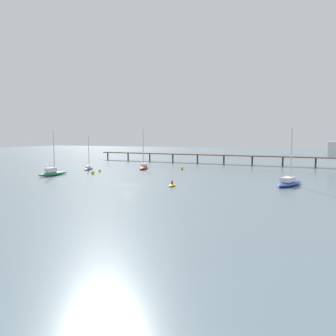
{
  "coord_description": "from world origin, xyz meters",
  "views": [
    {
      "loc": [
        33.07,
        -54.4,
        9.21
      ],
      "look_at": [
        0.0,
        18.6,
        1.5
      ],
      "focal_mm": 35.66,
      "sensor_mm": 36.0,
      "label": 1
    }
  ],
  "objects_px": {
    "pier": "(273,152)",
    "dinghy_yellow": "(172,185)",
    "mooring_buoy_near": "(100,171)",
    "sailboat_green": "(53,172)",
    "sailboat_gray": "(89,167)",
    "mooring_buoy_inner": "(182,168)",
    "sailboat_blue": "(289,182)",
    "mooring_buoy_outer": "(93,173)",
    "sailboat_red": "(144,166)"
  },
  "relations": [
    {
      "from": "sailboat_red",
      "to": "sailboat_green",
      "type": "bearing_deg",
      "value": -117.58
    },
    {
      "from": "sailboat_red",
      "to": "mooring_buoy_inner",
      "type": "relative_size",
      "value": 12.69
    },
    {
      "from": "sailboat_green",
      "to": "mooring_buoy_outer",
      "type": "height_order",
      "value": "sailboat_green"
    },
    {
      "from": "sailboat_red",
      "to": "mooring_buoy_outer",
      "type": "bearing_deg",
      "value": -106.93
    },
    {
      "from": "mooring_buoy_inner",
      "to": "mooring_buoy_near",
      "type": "bearing_deg",
      "value": -140.45
    },
    {
      "from": "sailboat_green",
      "to": "sailboat_gray",
      "type": "xyz_separation_m",
      "value": [
        -1.27,
        14.97,
        -0.15
      ]
    },
    {
      "from": "dinghy_yellow",
      "to": "mooring_buoy_inner",
      "type": "xyz_separation_m",
      "value": [
        -9.56,
        28.61,
        0.22
      ]
    },
    {
      "from": "mooring_buoy_near",
      "to": "mooring_buoy_outer",
      "type": "relative_size",
      "value": 0.84
    },
    {
      "from": "sailboat_red",
      "to": "dinghy_yellow",
      "type": "xyz_separation_m",
      "value": [
        20.09,
        -26.07,
        -0.5
      ]
    },
    {
      "from": "sailboat_gray",
      "to": "pier",
      "type": "bearing_deg",
      "value": 36.68
    },
    {
      "from": "pier",
      "to": "mooring_buoy_inner",
      "type": "distance_m",
      "value": 31.36
    },
    {
      "from": "sailboat_gray",
      "to": "mooring_buoy_outer",
      "type": "distance_m",
      "value": 11.96
    },
    {
      "from": "sailboat_blue",
      "to": "sailboat_green",
      "type": "bearing_deg",
      "value": -173.36
    },
    {
      "from": "mooring_buoy_near",
      "to": "sailboat_green",
      "type": "bearing_deg",
      "value": -115.46
    },
    {
      "from": "sailboat_blue",
      "to": "dinghy_yellow",
      "type": "height_order",
      "value": "sailboat_blue"
    },
    {
      "from": "sailboat_red",
      "to": "mooring_buoy_inner",
      "type": "bearing_deg",
      "value": 13.57
    },
    {
      "from": "sailboat_red",
      "to": "sailboat_blue",
      "type": "relative_size",
      "value": 1.04
    },
    {
      "from": "pier",
      "to": "mooring_buoy_inner",
      "type": "relative_size",
      "value": 97.6
    },
    {
      "from": "sailboat_green",
      "to": "mooring_buoy_outer",
      "type": "bearing_deg",
      "value": 42.1
    },
    {
      "from": "sailboat_red",
      "to": "mooring_buoy_near",
      "type": "distance_m",
      "value": 13.3
    },
    {
      "from": "mooring_buoy_outer",
      "to": "mooring_buoy_inner",
      "type": "bearing_deg",
      "value": 50.72
    },
    {
      "from": "sailboat_red",
      "to": "sailboat_blue",
      "type": "distance_m",
      "value": 42.99
    },
    {
      "from": "pier",
      "to": "sailboat_green",
      "type": "distance_m",
      "value": 64.87
    },
    {
      "from": "sailboat_red",
      "to": "mooring_buoy_near",
      "type": "bearing_deg",
      "value": -119.52
    },
    {
      "from": "pier",
      "to": "sailboat_green",
      "type": "bearing_deg",
      "value": -131.95
    },
    {
      "from": "mooring_buoy_inner",
      "to": "pier",
      "type": "bearing_deg",
      "value": 47.68
    },
    {
      "from": "sailboat_blue",
      "to": "mooring_buoy_outer",
      "type": "distance_m",
      "value": 44.67
    },
    {
      "from": "sailboat_green",
      "to": "sailboat_blue",
      "type": "bearing_deg",
      "value": 6.64
    },
    {
      "from": "sailboat_gray",
      "to": "sailboat_blue",
      "type": "xyz_separation_m",
      "value": [
        52.73,
        -8.99,
        0.08
      ]
    },
    {
      "from": "sailboat_gray",
      "to": "dinghy_yellow",
      "type": "height_order",
      "value": "sailboat_gray"
    },
    {
      "from": "sailboat_blue",
      "to": "mooring_buoy_inner",
      "type": "distance_m",
      "value": 34.86
    },
    {
      "from": "pier",
      "to": "sailboat_blue",
      "type": "xyz_separation_m",
      "value": [
        8.16,
        -42.19,
        -3.45
      ]
    },
    {
      "from": "sailboat_blue",
      "to": "sailboat_gray",
      "type": "bearing_deg",
      "value": 170.33
    },
    {
      "from": "dinghy_yellow",
      "to": "mooring_buoy_inner",
      "type": "height_order",
      "value": "dinghy_yellow"
    },
    {
      "from": "sailboat_green",
      "to": "mooring_buoy_near",
      "type": "relative_size",
      "value": 14.87
    },
    {
      "from": "pier",
      "to": "sailboat_red",
      "type": "height_order",
      "value": "sailboat_red"
    },
    {
      "from": "mooring_buoy_near",
      "to": "mooring_buoy_inner",
      "type": "height_order",
      "value": "mooring_buoy_inner"
    },
    {
      "from": "sailboat_green",
      "to": "dinghy_yellow",
      "type": "distance_m",
      "value": 32.09
    },
    {
      "from": "sailboat_gray",
      "to": "mooring_buoy_near",
      "type": "height_order",
      "value": "sailboat_gray"
    },
    {
      "from": "sailboat_blue",
      "to": "mooring_buoy_near",
      "type": "xyz_separation_m",
      "value": [
        -46.2,
        5.05,
        -0.34
      ]
    },
    {
      "from": "pier",
      "to": "mooring_buoy_inner",
      "type": "bearing_deg",
      "value": -132.32
    },
    {
      "from": "mooring_buoy_near",
      "to": "mooring_buoy_outer",
      "type": "bearing_deg",
      "value": -72.6
    },
    {
      "from": "mooring_buoy_outer",
      "to": "pier",
      "type": "bearing_deg",
      "value": 49.02
    },
    {
      "from": "sailboat_green",
      "to": "sailboat_gray",
      "type": "distance_m",
      "value": 15.03
    },
    {
      "from": "pier",
      "to": "dinghy_yellow",
      "type": "bearing_deg",
      "value": -102.46
    },
    {
      "from": "mooring_buoy_near",
      "to": "mooring_buoy_inner",
      "type": "distance_m",
      "value": 22.15
    },
    {
      "from": "sailboat_red",
      "to": "sailboat_gray",
      "type": "xyz_separation_m",
      "value": [
        -13.08,
        -7.63,
        -0.1
      ]
    },
    {
      "from": "pier",
      "to": "mooring_buoy_near",
      "type": "bearing_deg",
      "value": -135.7
    },
    {
      "from": "sailboat_gray",
      "to": "mooring_buoy_inner",
      "type": "relative_size",
      "value": 10.88
    },
    {
      "from": "sailboat_red",
      "to": "sailboat_gray",
      "type": "distance_m",
      "value": 15.14
    }
  ]
}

